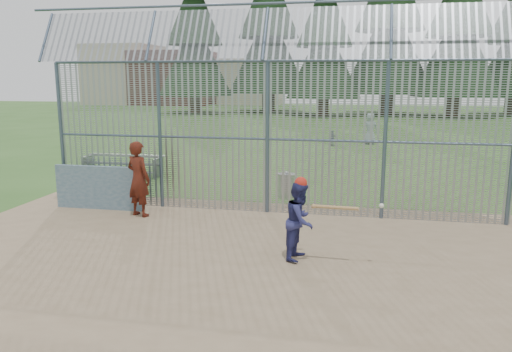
% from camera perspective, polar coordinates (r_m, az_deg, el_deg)
% --- Properties ---
extents(ground, '(120.00, 120.00, 0.00)m').
position_cam_1_polar(ground, '(10.26, -2.26, -9.28)').
color(ground, '#2D511E').
rests_on(ground, ground).
extents(dirt_infield, '(14.00, 10.00, 0.02)m').
position_cam_1_polar(dirt_infield, '(9.80, -2.96, -10.23)').
color(dirt_infield, '#756047').
rests_on(dirt_infield, ground).
extents(dugout_wall, '(2.50, 0.12, 1.20)m').
position_cam_1_polar(dugout_wall, '(14.36, -17.55, -1.27)').
color(dugout_wall, '#38566B').
rests_on(dugout_wall, dirt_infield).
extents(batter, '(0.73, 0.86, 1.56)m').
position_cam_1_polar(batter, '(9.96, 5.07, -5.11)').
color(batter, navy).
rests_on(batter, dirt_infield).
extents(onlooker, '(0.84, 0.70, 1.97)m').
position_cam_1_polar(onlooker, '(13.28, -13.28, -0.32)').
color(onlooker, maroon).
rests_on(onlooker, dirt_infield).
extents(bg_kid_standing, '(0.95, 0.73, 1.72)m').
position_cam_1_polar(bg_kid_standing, '(28.01, 12.91, 5.31)').
color(bg_kid_standing, gray).
rests_on(bg_kid_standing, ground).
extents(bg_kid_seated, '(0.53, 0.38, 0.83)m').
position_cam_1_polar(bg_kid_seated, '(27.02, 8.73, 4.31)').
color(bg_kid_seated, slate).
rests_on(bg_kid_seated, ground).
extents(batting_gear, '(1.71, 0.33, 0.58)m').
position_cam_1_polar(batting_gear, '(9.74, 6.21, -1.49)').
color(batting_gear, '#B52318').
rests_on(batting_gear, ground).
extents(trash_can, '(0.56, 0.56, 0.82)m').
position_cam_1_polar(trash_can, '(15.14, 3.48, -1.06)').
color(trash_can, '#95979D').
rests_on(trash_can, ground).
extents(bleacher, '(3.00, 0.95, 0.72)m').
position_cam_1_polar(bleacher, '(19.22, -14.99, 1.29)').
color(bleacher, slate).
rests_on(bleacher, ground).
extents(backstop_fence, '(20.09, 0.81, 5.30)m').
position_cam_1_polar(backstop_fence, '(12.83, 9.28, 5.55)').
color(backstop_fence, '#47566B').
rests_on(backstop_fence, ground).
extents(conifer_row, '(38.48, 12.26, 20.20)m').
position_cam_1_polar(conifer_row, '(51.35, 11.60, 19.08)').
color(conifer_row, '#332319').
rests_on(conifer_row, ground).
extents(distant_buildings, '(26.50, 10.50, 8.00)m').
position_cam_1_polar(distant_buildings, '(70.59, -9.86, 11.03)').
color(distant_buildings, brown).
rests_on(distant_buildings, ground).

